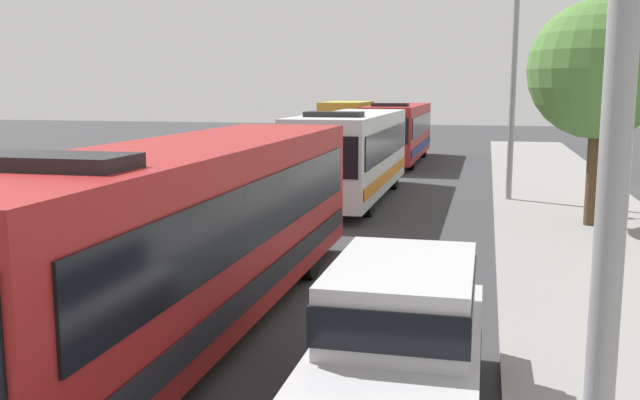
% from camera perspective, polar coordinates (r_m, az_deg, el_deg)
% --- Properties ---
extents(bus_lead, '(2.58, 12.22, 3.21)m').
position_cam_1_polar(bus_lead, '(11.58, -10.32, -2.19)').
color(bus_lead, maroon).
rests_on(bus_lead, ground_plane).
extents(bus_second_in_line, '(2.58, 10.45, 3.21)m').
position_cam_1_polar(bus_second_in_line, '(24.88, 2.65, 3.90)').
color(bus_second_in_line, silver).
rests_on(bus_second_in_line, ground_plane).
extents(bus_middle, '(2.58, 11.10, 3.21)m').
position_cam_1_polar(bus_middle, '(37.76, 6.36, 5.61)').
color(bus_middle, maroon).
rests_on(bus_middle, ground_plane).
extents(white_suv, '(1.86, 4.61, 1.90)m').
position_cam_1_polar(white_suv, '(8.50, 6.59, -10.87)').
color(white_suv, '#B7B7BC').
rests_on(white_suv, ground_plane).
extents(box_truck_oncoming, '(2.35, 7.05, 3.15)m').
position_cam_1_polar(box_truck_oncoming, '(40.11, 1.98, 5.87)').
color(box_truck_oncoming, maroon).
rests_on(box_truck_oncoming, ground_plane).
extents(streetlamp_mid, '(6.28, 0.28, 8.49)m').
position_cam_1_polar(streetlamp_mid, '(24.80, 15.52, 12.06)').
color(streetlamp_mid, gray).
rests_on(streetlamp_mid, sidewalk).
extents(roadside_tree, '(3.75, 3.75, 6.15)m').
position_cam_1_polar(roadside_tree, '(20.68, 21.65, 9.77)').
color(roadside_tree, '#4C3823').
rests_on(roadside_tree, sidewalk).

